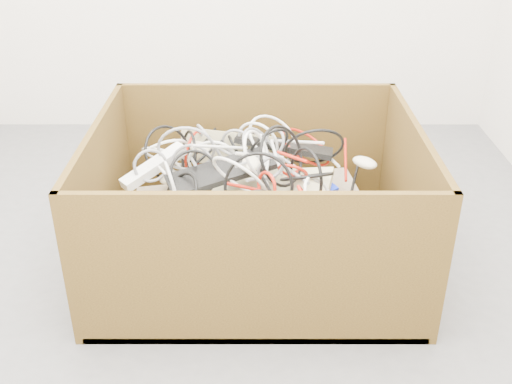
{
  "coord_description": "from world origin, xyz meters",
  "views": [
    {
      "loc": [
        0.13,
        -2.03,
        1.44
      ],
      "look_at": [
        0.13,
        0.07,
        0.3
      ],
      "focal_mm": 43.08,
      "sensor_mm": 36.0,
      "label": 1
    }
  ],
  "objects_px": {
    "power_strip_left": "(154,166)",
    "power_strip_right": "(187,204)",
    "cardboard_box": "(252,228)",
    "vga_plug": "(331,188)"
  },
  "relations": [
    {
      "from": "power_strip_left",
      "to": "vga_plug",
      "type": "bearing_deg",
      "value": -52.54
    },
    {
      "from": "cardboard_box",
      "to": "power_strip_right",
      "type": "relative_size",
      "value": 4.79
    },
    {
      "from": "cardboard_box",
      "to": "power_strip_left",
      "type": "bearing_deg",
      "value": 166.55
    },
    {
      "from": "power_strip_left",
      "to": "power_strip_right",
      "type": "relative_size",
      "value": 1.16
    },
    {
      "from": "cardboard_box",
      "to": "power_strip_right",
      "type": "bearing_deg",
      "value": -144.68
    },
    {
      "from": "power_strip_left",
      "to": "power_strip_right",
      "type": "xyz_separation_m",
      "value": [
        0.16,
        -0.26,
        -0.03
      ]
    },
    {
      "from": "cardboard_box",
      "to": "power_strip_right",
      "type": "distance_m",
      "value": 0.35
    },
    {
      "from": "power_strip_left",
      "to": "power_strip_right",
      "type": "bearing_deg",
      "value": -101.22
    },
    {
      "from": "vga_plug",
      "to": "cardboard_box",
      "type": "bearing_deg",
      "value": -130.69
    },
    {
      "from": "power_strip_right",
      "to": "vga_plug",
      "type": "distance_m",
      "value": 0.55
    }
  ]
}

